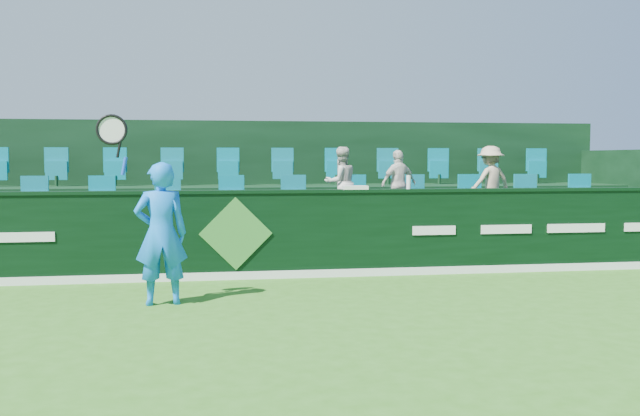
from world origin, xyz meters
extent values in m
plane|color=#306C19|center=(0.00, 0.00, 0.00)|extent=(60.00, 60.00, 0.00)
cube|color=black|center=(0.00, 4.00, 0.65)|extent=(16.00, 0.20, 1.30)
cube|color=black|center=(0.00, 4.00, 1.32)|extent=(16.00, 0.24, 0.05)
cube|color=white|center=(0.00, 3.89, 0.06)|extent=(16.00, 0.02, 0.12)
cube|color=#388430|center=(0.00, 3.88, 0.70)|extent=(1.10, 0.02, 1.10)
cube|color=white|center=(-3.10, 3.89, 0.70)|extent=(1.00, 0.01, 0.14)
cube|color=white|center=(3.10, 3.89, 0.70)|extent=(0.70, 0.01, 0.14)
cube|color=white|center=(4.30, 3.89, 0.70)|extent=(0.85, 0.01, 0.14)
cube|color=white|center=(5.50, 3.89, 0.70)|extent=(1.00, 0.01, 0.14)
cube|color=black|center=(0.00, 5.10, 0.40)|extent=(16.00, 2.00, 0.80)
cube|color=black|center=(0.00, 7.00, 0.65)|extent=(16.00, 1.80, 1.30)
cube|color=black|center=(0.00, 8.00, 1.30)|extent=(16.00, 0.20, 2.60)
cube|color=black|center=(7.90, 6.00, 1.00)|extent=(0.20, 4.00, 2.00)
cube|color=#04778B|center=(0.00, 5.50, 1.10)|extent=(13.50, 0.50, 0.60)
cube|color=#04778B|center=(0.00, 7.30, 1.60)|extent=(13.50, 0.50, 0.60)
imported|color=#0E74F0|center=(-0.99, 2.22, 0.89)|extent=(0.70, 0.51, 1.79)
cylinder|color=#143FBF|center=(-1.41, 2.12, 1.74)|extent=(0.09, 0.04, 0.22)
cylinder|color=black|center=(-1.47, 2.12, 1.94)|extent=(0.07, 0.03, 0.20)
torus|color=black|center=(-1.55, 2.12, 2.18)|extent=(0.44, 0.04, 0.44)
cylinder|color=silver|center=(-1.55, 2.12, 2.18)|extent=(0.36, 0.01, 0.36)
imported|color=beige|center=(1.84, 5.12, 1.41)|extent=(0.70, 0.62, 1.23)
imported|color=silver|center=(2.86, 5.12, 1.39)|extent=(0.75, 0.50, 1.18)
imported|color=tan|center=(4.53, 5.12, 1.42)|extent=(0.90, 0.66, 1.25)
cube|color=white|center=(1.85, 4.00, 1.38)|extent=(0.38, 0.24, 0.06)
cylinder|color=white|center=(2.71, 4.00, 1.46)|extent=(0.07, 0.07, 0.22)
camera|label=1|loc=(-0.42, -6.82, 1.83)|focal=40.00mm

